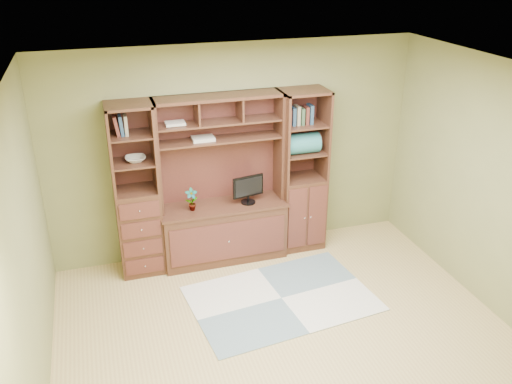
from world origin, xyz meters
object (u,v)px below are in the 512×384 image
object	(u,v)px
right_tower	(302,171)
monitor	(248,185)
center_hutch	(222,182)
left_tower	(136,191)

from	to	relation	value
right_tower	monitor	world-z (taller)	right_tower
center_hutch	monitor	bearing A→B (deg)	-6.50
center_hutch	left_tower	size ratio (longest dim) A/B	1.00
left_tower	right_tower	xyz separation A→B (m)	(2.02, 0.00, 0.00)
right_tower	monitor	distance (m)	0.72
center_hutch	left_tower	world-z (taller)	same
center_hutch	right_tower	xyz separation A→B (m)	(1.02, 0.04, 0.00)
right_tower	monitor	xyz separation A→B (m)	(-0.72, -0.07, -0.05)
center_hutch	monitor	world-z (taller)	center_hutch
left_tower	monitor	bearing A→B (deg)	-3.28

